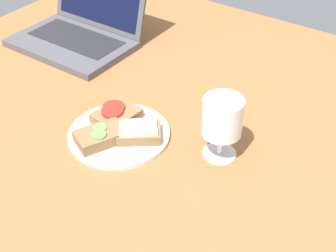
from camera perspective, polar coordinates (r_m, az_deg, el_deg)
The scene contains 7 objects.
wooden_table at distance 101.57cm, azimuth -4.31°, elevation -1.51°, with size 140.00×140.00×3.00cm, color brown.
plate at distance 99.74cm, azimuth -5.98°, elevation -1.00°, with size 21.59×21.59×1.03cm, color silver.
sandwich_with_cucumber at distance 96.74cm, azimuth -8.24°, elevation -1.24°, with size 9.86×11.64×2.97cm.
sandwich_with_cheese at distance 97.03cm, azimuth -3.62°, elevation -0.71°, with size 11.05×10.52×2.84cm.
sandwich_with_tomato at distance 102.32cm, azimuth -6.36°, elevation 1.36°, with size 8.46×10.09×2.73cm.
wine_glass at distance 90.05cm, azimuth 6.63°, elevation 0.77°, with size 7.93×7.93×13.40cm.
laptop at distance 135.75cm, azimuth -10.61°, elevation 11.79°, with size 32.48×27.67×22.65cm.
Camera 1 is at (51.18, -59.71, 65.78)cm, focal length 50.00 mm.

